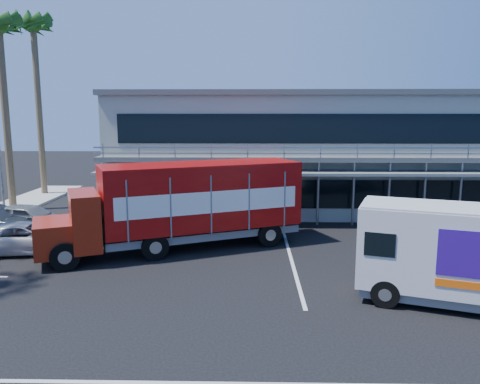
{
  "coord_description": "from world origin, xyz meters",
  "views": [
    {
      "loc": [
        0.27,
        -15.64,
        5.99
      ],
      "look_at": [
        -0.21,
        6.42,
        2.3
      ],
      "focal_mm": 35.0,
      "sensor_mm": 36.0,
      "label": 1
    }
  ],
  "objects": [
    {
      "name": "ground",
      "position": [
        0.0,
        0.0,
        0.0
      ],
      "size": [
        120.0,
        120.0,
        0.0
      ],
      "primitive_type": "plane",
      "color": "black",
      "rests_on": "ground"
    },
    {
      "name": "building",
      "position": [
        3.0,
        14.94,
        3.66
      ],
      "size": [
        22.4,
        12.0,
        7.3
      ],
      "color": "#9BA294",
      "rests_on": "ground"
    },
    {
      "name": "palm_f",
      "position": [
        -15.1,
        18.5,
        11.47
      ],
      "size": [
        2.8,
        2.8,
        13.25
      ],
      "color": "brown",
      "rests_on": "ground"
    },
    {
      "name": "red_truck",
      "position": [
        -2.65,
        4.69,
        2.11
      ],
      "size": [
        11.47,
        6.96,
        3.83
      ],
      "rotation": [
        0.0,
        0.0,
        0.41
      ],
      "color": "maroon",
      "rests_on": "ground"
    },
    {
      "name": "white_van",
      "position": [
        7.02,
        -1.51,
        1.68
      ],
      "size": [
        6.86,
        4.26,
        3.17
      ],
      "rotation": [
        0.0,
        0.0,
        -0.34
      ],
      "color": "silver",
      "rests_on": "ground"
    },
    {
      "name": "parked_car_c",
      "position": [
        -9.5,
        3.94,
        0.66
      ],
      "size": [
        4.99,
        2.84,
        1.31
      ],
      "primitive_type": "imported",
      "rotation": [
        0.0,
        0.0,
        1.72
      ],
      "color": "silver",
      "rests_on": "ground"
    },
    {
      "name": "parked_car_e",
      "position": [
        -10.94,
        7.2,
        0.77
      ],
      "size": [
        4.72,
        2.42,
        1.54
      ],
      "primitive_type": "imported",
      "rotation": [
        0.0,
        0.0,
        1.43
      ],
      "color": "slate",
      "rests_on": "ground"
    }
  ]
}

